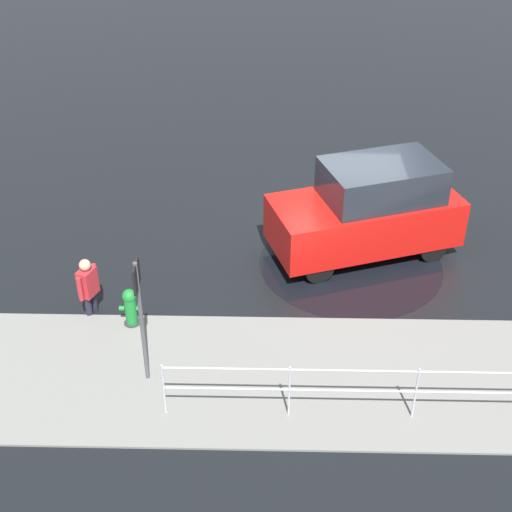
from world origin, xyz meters
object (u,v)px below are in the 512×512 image
Objects in this scene: fire_hydrant at (131,308)px; pedestrian at (88,284)px; moving_hatchback at (369,210)px; sign_post at (140,306)px.

fire_hydrant is 0.66× the size of pedestrian.
fire_hydrant is at bearing 29.58° from moving_hatchback.
fire_hydrant is 0.33× the size of sign_post.
sign_post is at bearing 126.82° from pedestrian.
sign_post reaches higher than pedestrian.
moving_hatchback reaches higher than pedestrian.
sign_post is (4.11, 4.06, 0.55)m from moving_hatchback.
fire_hydrant is (4.61, 2.62, -0.63)m from moving_hatchback.
moving_hatchback is 1.77× the size of sign_post.
moving_hatchback is at bearing -135.30° from sign_post.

